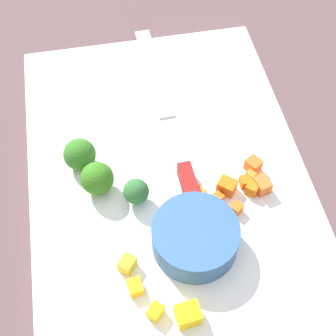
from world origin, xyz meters
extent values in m
plane|color=brown|center=(0.00, 0.00, 0.00)|extent=(4.00, 4.00, 0.00)
cube|color=white|center=(0.00, 0.00, 0.01)|extent=(0.47, 0.32, 0.01)
cylinder|color=#325E92|center=(0.09, 0.01, 0.03)|extent=(0.09, 0.09, 0.03)
cube|color=silver|center=(-0.17, 0.01, 0.01)|extent=(0.17, 0.03, 0.00)
cube|color=maroon|center=(0.03, 0.02, 0.02)|extent=(0.06, 0.02, 0.02)
cube|color=orange|center=(0.02, 0.09, 0.02)|extent=(0.01, 0.01, 0.01)
cube|color=orange|center=(0.06, 0.06, 0.02)|extent=(0.02, 0.02, 0.01)
cube|color=orange|center=(0.03, 0.08, 0.02)|extent=(0.01, 0.01, 0.01)
cube|color=orange|center=(0.04, 0.09, 0.02)|extent=(0.02, 0.02, 0.01)
cube|color=orange|center=(0.05, 0.05, 0.02)|extent=(0.01, 0.01, 0.01)
cube|color=orange|center=(0.04, 0.06, 0.02)|extent=(0.02, 0.03, 0.02)
cube|color=orange|center=(0.04, 0.03, 0.02)|extent=(0.02, 0.02, 0.01)
cube|color=orange|center=(0.04, 0.10, 0.02)|extent=(0.02, 0.02, 0.02)
cube|color=orange|center=(0.01, 0.10, 0.02)|extent=(0.02, 0.02, 0.02)
cube|color=yellow|center=(0.16, -0.04, 0.02)|extent=(0.02, 0.02, 0.01)
cube|color=yellow|center=(0.13, -0.06, 0.02)|extent=(0.02, 0.02, 0.01)
cube|color=yellow|center=(0.11, -0.06, 0.02)|extent=(0.02, 0.02, 0.02)
cube|color=yellow|center=(0.17, -0.01, 0.02)|extent=(0.02, 0.03, 0.02)
cylinder|color=#86BA64|center=(0.03, -0.04, 0.02)|extent=(0.01, 0.01, 0.01)
sphere|color=#2F6933|center=(0.03, -0.04, 0.03)|extent=(0.03, 0.03, 0.03)
cylinder|color=#8AC266|center=(0.01, -0.08, 0.02)|extent=(0.01, 0.01, 0.01)
sphere|color=#35771D|center=(0.01, -0.08, 0.03)|extent=(0.04, 0.04, 0.04)
cylinder|color=#98C063|center=(-0.03, -0.10, 0.02)|extent=(0.01, 0.01, 0.01)
sphere|color=#337222|center=(-0.03, -0.10, 0.03)|extent=(0.04, 0.04, 0.04)
camera|label=1|loc=(0.32, -0.06, 0.49)|focal=52.70mm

